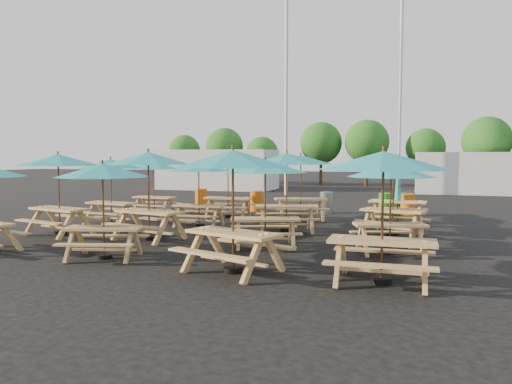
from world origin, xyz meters
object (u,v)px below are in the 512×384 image
(picnic_unit_8, at_px, (233,165))
(picnic_unit_13, at_px, (391,175))
(picnic_unit_4, at_px, (103,175))
(picnic_unit_7, at_px, (228,165))
(picnic_unit_9, at_px, (265,171))
(waste_bin_1, at_px, (257,201))
(picnic_unit_15, at_px, (398,195))
(picnic_unit_2, at_px, (111,167))
(waste_bin_3, at_px, (386,204))
(picnic_unit_3, at_px, (154,168))
(waste_bin_0, at_px, (201,198))
(waste_bin_2, at_px, (326,203))
(picnic_unit_5, at_px, (148,163))
(waste_bin_4, at_px, (404,204))
(picnic_unit_6, at_px, (199,170))
(waste_bin_5, at_px, (408,205))
(picnic_unit_11, at_px, (301,163))
(picnic_unit_14, at_px, (394,167))
(picnic_unit_12, at_px, (383,167))
(picnic_unit_10, at_px, (287,163))
(picnic_unit_1, at_px, (58,164))

(picnic_unit_8, xyz_separation_m, picnic_unit_13, (2.97, 3.01, -0.29))
(picnic_unit_4, xyz_separation_m, picnic_unit_7, (0.00, 8.16, 0.09))
(picnic_unit_8, relative_size, picnic_unit_9, 1.11)
(waste_bin_1, bearing_deg, picnic_unit_15, -22.18)
(picnic_unit_2, bearing_deg, waste_bin_3, 40.08)
(picnic_unit_3, height_order, waste_bin_0, picnic_unit_3)
(waste_bin_2, bearing_deg, picnic_unit_3, -158.88)
(picnic_unit_2, distance_m, waste_bin_1, 6.66)
(picnic_unit_4, height_order, waste_bin_0, picnic_unit_4)
(picnic_unit_8, bearing_deg, picnic_unit_7, 130.50)
(picnic_unit_5, xyz_separation_m, picnic_unit_13, (6.58, 0.02, -0.28))
(waste_bin_0, xyz_separation_m, waste_bin_2, (5.82, -0.39, 0.00))
(picnic_unit_4, distance_m, waste_bin_4, 12.87)
(picnic_unit_6, xyz_separation_m, picnic_unit_8, (3.36, -5.90, 0.29))
(picnic_unit_5, xyz_separation_m, waste_bin_4, (6.77, 8.41, -1.75))
(picnic_unit_6, height_order, picnic_unit_8, picnic_unit_8)
(picnic_unit_4, relative_size, picnic_unit_9, 0.93)
(picnic_unit_2, distance_m, picnic_unit_8, 8.55)
(waste_bin_4, bearing_deg, waste_bin_5, -62.57)
(picnic_unit_8, height_order, waste_bin_4, picnic_unit_8)
(picnic_unit_2, distance_m, waste_bin_5, 11.41)
(picnic_unit_9, bearing_deg, picnic_unit_3, 119.83)
(picnic_unit_3, bearing_deg, picnic_unit_11, 3.20)
(picnic_unit_9, xyz_separation_m, picnic_unit_13, (3.14, 0.10, -0.08))
(picnic_unit_14, bearing_deg, waste_bin_4, 103.57)
(picnic_unit_3, bearing_deg, picnic_unit_8, -49.67)
(picnic_unit_5, distance_m, picnic_unit_12, 7.21)
(picnic_unit_3, distance_m, picnic_unit_15, 9.55)
(picnic_unit_7, xyz_separation_m, picnic_unit_8, (3.31, -8.54, 0.18))
(picnic_unit_14, relative_size, waste_bin_4, 3.20)
(picnic_unit_9, relative_size, picnic_unit_10, 0.94)
(picnic_unit_1, relative_size, picnic_unit_8, 0.92)
(picnic_unit_10, bearing_deg, waste_bin_0, 116.39)
(waste_bin_0, bearing_deg, waste_bin_1, -11.49)
(picnic_unit_11, xyz_separation_m, picnic_unit_12, (3.39, -8.57, 0.05))
(picnic_unit_7, bearing_deg, waste_bin_4, 19.69)
(picnic_unit_12, distance_m, waste_bin_4, 11.55)
(picnic_unit_7, relative_size, picnic_unit_13, 0.91)
(picnic_unit_8, height_order, waste_bin_5, picnic_unit_8)
(picnic_unit_1, xyz_separation_m, waste_bin_2, (6.71, 8.11, -1.70))
(waste_bin_5, bearing_deg, waste_bin_4, 117.43)
(picnic_unit_7, distance_m, waste_bin_5, 7.28)
(picnic_unit_4, xyz_separation_m, picnic_unit_13, (6.28, 2.62, -0.03))
(picnic_unit_2, height_order, picnic_unit_6, picnic_unit_2)
(picnic_unit_13, bearing_deg, waste_bin_3, 76.49)
(picnic_unit_3, height_order, waste_bin_2, picnic_unit_3)
(picnic_unit_1, distance_m, waste_bin_3, 12.34)
(picnic_unit_8, distance_m, waste_bin_4, 11.96)
(picnic_unit_14, bearing_deg, picnic_unit_12, -74.05)
(picnic_unit_6, height_order, waste_bin_4, picnic_unit_6)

